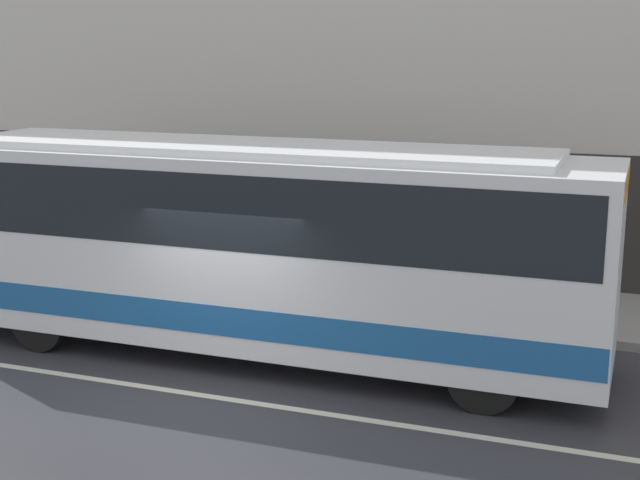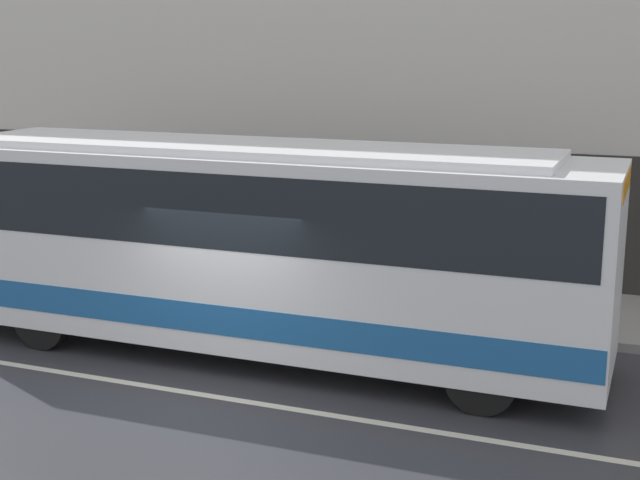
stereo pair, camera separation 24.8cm
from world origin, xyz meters
name	(u,v)px [view 2 (the right image)]	position (x,y,z in m)	size (l,w,h in m)	color
ground_plane	(203,395)	(0.00, 0.00, 0.00)	(60.00, 60.00, 0.00)	#333338
sidewalk	(339,290)	(0.00, 5.53, 0.08)	(60.00, 3.07, 0.16)	gray
lane_stripe	(203,395)	(0.00, 0.00, 0.00)	(54.00, 0.14, 0.01)	beige
transit_bus	(247,237)	(-0.20, 1.89, 1.89)	(11.15, 2.48, 3.35)	white
pedestrian_waiting	(222,246)	(-2.10, 4.63, 1.00)	(0.36, 0.36, 1.78)	#333338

